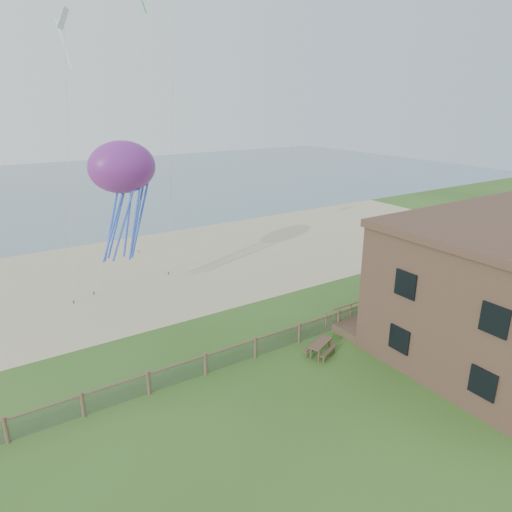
{
  "coord_description": "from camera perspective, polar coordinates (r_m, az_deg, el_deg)",
  "views": [
    {
      "loc": [
        -11.73,
        -12.21,
        13.24
      ],
      "look_at": [
        1.34,
        8.0,
        5.0
      ],
      "focal_mm": 32.0,
      "sensor_mm": 36.0,
      "label": 1
    }
  ],
  "objects": [
    {
      "name": "chainlink_fence",
      "position": [
        25.1,
        -0.1,
        -11.48
      ],
      "size": [
        36.2,
        0.2,
        1.25
      ],
      "primitive_type": null,
      "color": "brown",
      "rests_on": "ground"
    },
    {
      "name": "octopus_kite",
      "position": [
        30.46,
        -16.03,
        6.8
      ],
      "size": [
        4.59,
        3.92,
        7.99
      ],
      "primitive_type": null,
      "rotation": [
        0.0,
        0.0,
        -0.36
      ],
      "color": "red"
    },
    {
      "name": "ocean",
      "position": [
        80.18,
        -24.25,
        7.74
      ],
      "size": [
        160.0,
        68.0,
        0.02
      ],
      "primitive_type": "cube",
      "color": "slate",
      "rests_on": "ground"
    },
    {
      "name": "kite_white",
      "position": [
        27.63,
        -22.79,
        24.29
      ],
      "size": [
        1.99,
        1.75,
        2.53
      ],
      "primitive_type": null,
      "rotation": [
        0.44,
        0.0,
        1.07
      ],
      "color": "white"
    },
    {
      "name": "ground",
      "position": [
        21.49,
        9.13,
        -19.42
      ],
      "size": [
        160.0,
        160.0,
        0.0
      ],
      "primitive_type": "plane",
      "color": "#2F531C",
      "rests_on": "ground"
    },
    {
      "name": "picnic_table",
      "position": [
        25.7,
        8.04,
        -11.4
      ],
      "size": [
        2.07,
        1.86,
        0.72
      ],
      "primitive_type": null,
      "rotation": [
        0.0,
        0.0,
        0.41
      ],
      "color": "brown",
      "rests_on": "ground"
    },
    {
      "name": "sand_beach",
      "position": [
        38.51,
        -13.12,
        -1.73
      ],
      "size": [
        72.0,
        20.0,
        0.02
      ],
      "primitive_type": "cube",
      "color": "#C3B98D",
      "rests_on": "ground"
    },
    {
      "name": "motel_deck",
      "position": [
        32.81,
        20.47,
        -5.71
      ],
      "size": [
        15.0,
        2.0,
        0.5
      ],
      "primitive_type": "cube",
      "color": "brown",
      "rests_on": "ground"
    }
  ]
}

